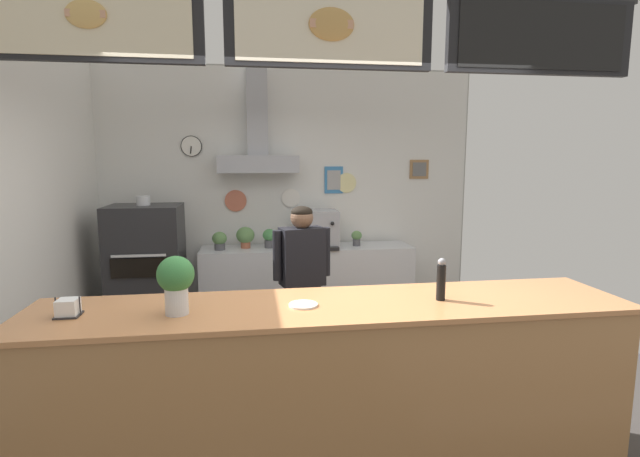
# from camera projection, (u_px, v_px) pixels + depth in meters

# --- Properties ---
(ground_plane) EXTENTS (6.69, 6.69, 0.00)m
(ground_plane) POSITION_uv_depth(u_px,v_px,m) (323.00, 431.00, 3.38)
(ground_plane) COLOR #3F3A38
(back_wall_assembly) EXTENTS (4.58, 3.18, 3.03)m
(back_wall_assembly) POSITION_uv_depth(u_px,v_px,m) (288.00, 185.00, 5.69)
(back_wall_assembly) COLOR #9E9E99
(back_wall_assembly) RESTS_ON ground_plane
(service_counter) EXTENTS (3.55, 0.74, 1.08)m
(service_counter) POSITION_uv_depth(u_px,v_px,m) (334.00, 389.00, 2.87)
(service_counter) COLOR #B77F4C
(service_counter) RESTS_ON ground_plane
(back_prep_counter) EXTENTS (2.50, 0.55, 0.89)m
(back_prep_counter) POSITION_uv_depth(u_px,v_px,m) (308.00, 284.00, 5.68)
(back_prep_counter) COLOR silver
(back_prep_counter) RESTS_ON ground_plane
(pizza_oven) EXTENTS (0.76, 0.66, 1.54)m
(pizza_oven) POSITION_uv_depth(u_px,v_px,m) (147.00, 271.00, 5.11)
(pizza_oven) COLOR #232326
(pizza_oven) RESTS_ON ground_plane
(shop_worker) EXTENTS (0.53, 0.30, 1.52)m
(shop_worker) POSITION_uv_depth(u_px,v_px,m) (302.00, 282.00, 4.28)
(shop_worker) COLOR #232328
(shop_worker) RESTS_ON ground_plane
(espresso_machine) EXTENTS (0.46, 0.47, 0.44)m
(espresso_machine) POSITION_uv_depth(u_px,v_px,m) (318.00, 229.00, 5.57)
(espresso_machine) COLOR #A3A5AD
(espresso_machine) RESTS_ON back_prep_counter
(potted_basil) EXTENTS (0.16, 0.16, 0.22)m
(potted_basil) POSITION_uv_depth(u_px,v_px,m) (270.00, 237.00, 5.55)
(potted_basil) COLOR #4C4C51
(potted_basil) RESTS_ON back_prep_counter
(potted_sage) EXTENTS (0.13, 0.13, 0.18)m
(potted_sage) POSITION_uv_depth(u_px,v_px,m) (357.00, 237.00, 5.67)
(potted_sage) COLOR #4C4C51
(potted_sage) RESTS_ON back_prep_counter
(potted_oregano) EXTENTS (0.21, 0.21, 0.25)m
(potted_oregano) POSITION_uv_depth(u_px,v_px,m) (245.00, 236.00, 5.52)
(potted_oregano) COLOR #9E563D
(potted_oregano) RESTS_ON back_prep_counter
(potted_rosemary) EXTENTS (0.17, 0.17, 0.21)m
(potted_rosemary) POSITION_uv_depth(u_px,v_px,m) (220.00, 240.00, 5.41)
(potted_rosemary) COLOR #4C4C51
(potted_rosemary) RESTS_ON back_prep_counter
(napkin_holder) EXTENTS (0.13, 0.12, 0.11)m
(napkin_holder) POSITION_uv_depth(u_px,v_px,m) (68.00, 308.00, 2.56)
(napkin_holder) COLOR #262628
(napkin_holder) RESTS_ON service_counter
(pepper_grinder) EXTENTS (0.05, 0.05, 0.26)m
(pepper_grinder) POSITION_uv_depth(u_px,v_px,m) (441.00, 280.00, 2.85)
(pepper_grinder) COLOR black
(pepper_grinder) RESTS_ON service_counter
(basil_vase) EXTENTS (0.20, 0.20, 0.33)m
(basil_vase) POSITION_uv_depth(u_px,v_px,m) (176.00, 282.00, 2.58)
(basil_vase) COLOR silver
(basil_vase) RESTS_ON service_counter
(condiment_plate) EXTENTS (0.17, 0.17, 0.01)m
(condiment_plate) POSITION_uv_depth(u_px,v_px,m) (303.00, 305.00, 2.75)
(condiment_plate) COLOR white
(condiment_plate) RESTS_ON service_counter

